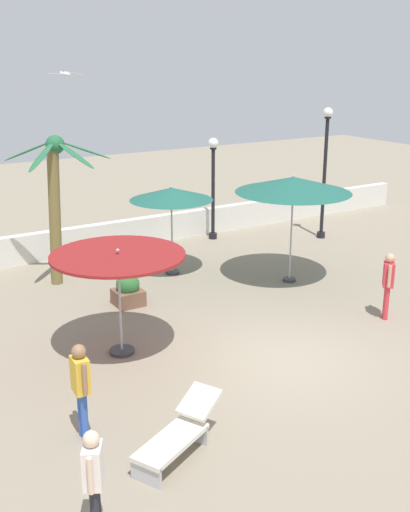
% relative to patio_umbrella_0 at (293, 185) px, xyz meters
% --- Properties ---
extents(ground_plane, '(56.00, 56.00, 0.00)m').
position_rel_patio_umbrella_0_xyz_m(ground_plane, '(-3.11, -3.72, -2.76)').
color(ground_plane, gray).
extents(boundary_wall, '(25.20, 0.30, 0.91)m').
position_rel_patio_umbrella_0_xyz_m(boundary_wall, '(-3.11, 5.46, -2.30)').
color(boundary_wall, silver).
rests_on(boundary_wall, ground_plane).
extents(patio_umbrella_0, '(3.16, 3.16, 3.02)m').
position_rel_patio_umbrella_0_xyz_m(patio_umbrella_0, '(0.00, 0.00, 0.00)').
color(patio_umbrella_0, '#333338').
rests_on(patio_umbrella_0, ground_plane).
extents(patio_umbrella_1, '(2.37, 2.37, 2.60)m').
position_rel_patio_umbrella_0_xyz_m(patio_umbrella_1, '(-2.50, 2.30, -0.40)').
color(patio_umbrella_1, '#333338').
rests_on(patio_umbrella_1, ground_plane).
extents(patio_umbrella_3, '(2.79, 2.79, 2.34)m').
position_rel_patio_umbrella_0_xyz_m(patio_umbrella_3, '(-5.91, -1.66, -0.67)').
color(patio_umbrella_3, '#333338').
rests_on(patio_umbrella_3, ground_plane).
extents(palm_tree_0, '(2.72, 2.94, 4.10)m').
position_rel_patio_umbrella_0_xyz_m(palm_tree_0, '(-5.52, 3.27, -0.16)').
color(palm_tree_0, brown).
rests_on(palm_tree_0, ground_plane).
extents(lamp_post_0, '(0.35, 0.35, 3.47)m').
position_rel_patio_umbrella_0_xyz_m(lamp_post_0, '(0.45, 4.77, -0.68)').
color(lamp_post_0, black).
rests_on(lamp_post_0, ground_plane).
extents(lamp_post_2, '(0.33, 0.33, 4.45)m').
position_rel_patio_umbrella_0_xyz_m(lamp_post_2, '(3.74, 2.91, -0.22)').
color(lamp_post_2, black).
rests_on(lamp_post_2, ground_plane).
extents(lounge_chair_1, '(1.90, 1.31, 0.81)m').
position_rel_patio_umbrella_0_xyz_m(lounge_chair_1, '(-6.62, -5.45, -2.35)').
color(lounge_chair_1, '#B7B7BC').
rests_on(lounge_chair_1, ground_plane).
extents(guest_0, '(0.39, 0.50, 1.61)m').
position_rel_patio_umbrella_0_xyz_m(guest_0, '(-8.44, -6.46, -1.79)').
color(guest_0, '#26262D').
rests_on(guest_0, ground_plane).
extents(guest_1, '(0.26, 0.56, 1.71)m').
position_rel_patio_umbrella_0_xyz_m(guest_1, '(-7.75, -4.22, -1.72)').
color(guest_1, '#3359B2').
rests_on(guest_1, ground_plane).
extents(guest_2, '(0.42, 0.43, 1.65)m').
position_rel_patio_umbrella_0_xyz_m(guest_2, '(0.32, -3.28, -1.76)').
color(guest_2, '#D8333F').
rests_on(guest_2, ground_plane).
extents(seagull_0, '(1.15, 0.72, 0.14)m').
position_rel_patio_umbrella_0_xyz_m(seagull_0, '(-4.48, 4.79, 2.83)').
color(seagull_0, white).
extents(planter, '(0.70, 0.70, 0.85)m').
position_rel_patio_umbrella_0_xyz_m(planter, '(-4.63, 0.76, -2.37)').
color(planter, brown).
rests_on(planter, ground_plane).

